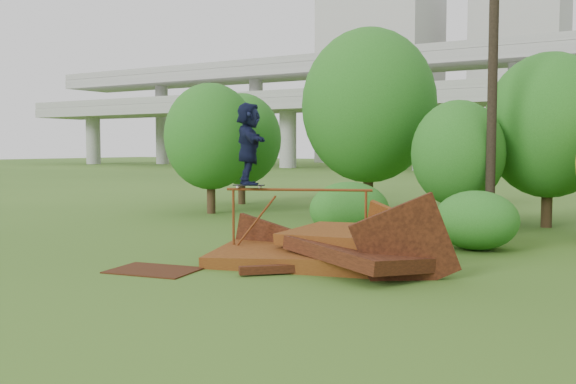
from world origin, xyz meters
The scene contains 16 objects.
ground centered at (0.00, 0.00, 0.00)m, with size 240.00×240.00×0.00m, color #2D5116.
scrap_pile centered at (0.41, 1.65, 0.34)m, with size 5.86×3.71×2.23m.
grind_rail centered at (-0.55, 2.07, 1.28)m, with size 3.17×1.42×1.69m.
skateboard centered at (-1.64, 1.60, 1.75)m, with size 0.76×0.48×0.08m.
skater centered at (-1.64, 1.60, 2.73)m, with size 1.79×0.57×1.93m, color black.
flat_plate centered at (-2.53, -0.71, 0.01)m, with size 1.82×1.30×0.03m, color #36190B.
tree_0 centered at (-8.92, 9.44, 3.07)m, with size 3.69×3.69×5.20m.
tree_1 centered at (-3.35, 12.30, 4.26)m, with size 5.23×5.23×7.28m.
tree_2 centered at (1.03, 9.39, 2.45)m, with size 2.95×2.95×4.15m.
tree_3 centered at (3.37, 11.65, 3.36)m, with size 4.15×4.15×5.76m.
tree_6 centered at (-10.32, 13.53, 3.03)m, with size 3.69×3.69×5.15m.
shrub_left centered at (-1.17, 6.07, 0.82)m, with size 2.38×2.19×1.65m, color #1A4F15.
shrub_right centered at (2.62, 5.73, 0.77)m, with size 2.17×1.99×1.54m, color #1A4F15.
utility_pole centered at (2.29, 8.47, 4.51)m, with size 1.40×0.28×8.86m.
building_left centered at (-38.00, 95.00, 17.50)m, with size 18.00×16.00×35.00m, color #9E9E99.
building_right centered at (-16.00, 102.00, 14.00)m, with size 14.00×14.00×28.00m, color #9E9E99.
Camera 1 is at (6.99, -10.84, 2.65)m, focal length 40.00 mm.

